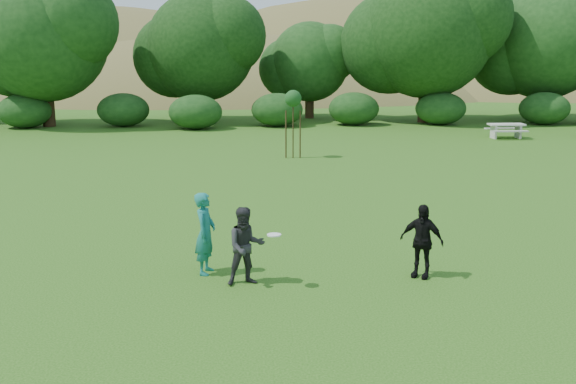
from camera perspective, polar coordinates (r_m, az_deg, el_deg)
The scene contains 9 objects.
ground at distance 12.93m, azimuth 0.74°, elevation -7.65°, with size 120.00×120.00×0.00m, color #19470C.
player_teal at distance 13.06m, azimuth -7.36°, elevation -3.67°, with size 0.61×0.40×1.68m, color #18706A.
player_grey at distance 12.39m, azimuth -3.77°, elevation -4.83°, with size 0.75×0.58×1.54m, color #2A292C.
player_black at distance 13.04m, azimuth 11.79°, elevation -4.27°, with size 0.88×0.37×1.50m, color black.
frisbee at distance 12.08m, azimuth -1.25°, elevation -3.83°, with size 0.27×0.27×0.03m.
sapling at distance 26.90m, azimuth 0.46°, elevation 8.15°, with size 0.70×0.70×2.85m.
picnic_table at distance 35.08m, azimuth 18.82°, elevation 5.38°, with size 1.80×1.48×0.76m.
hillside at distance 82.22m, azimuth -2.92°, elevation 0.94°, with size 150.00×72.00×52.00m.
tree_row at distance 41.00m, azimuth 2.58°, elevation 13.05°, with size 53.92×10.38×9.62m.
Camera 1 is at (-0.84, -12.11, 4.45)m, focal length 40.00 mm.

